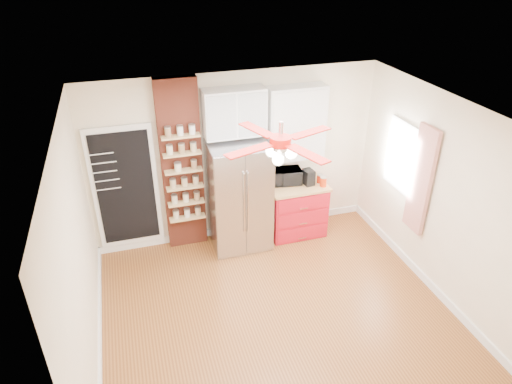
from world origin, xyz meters
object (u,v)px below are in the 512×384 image
object	(u,v)px
fridge	(239,196)
red_cabinet	(296,209)
ceiling_fan	(281,142)
pantry_jar_oats	(178,167)
coffee_maker	(308,177)
canister_left	(323,182)
toaster_oven	(287,176)

from	to	relation	value
fridge	red_cabinet	bearing A→B (deg)	2.95
red_cabinet	ceiling_fan	xyz separation A→B (m)	(-0.92, -1.68, 1.97)
pantry_jar_oats	ceiling_fan	bearing A→B (deg)	-62.20
coffee_maker	canister_left	size ratio (longest dim) A/B	1.61
toaster_oven	coffee_maker	size ratio (longest dim) A/B	1.79
fridge	coffee_maker	bearing A→B (deg)	0.97
canister_left	fridge	bearing A→B (deg)	174.85
coffee_maker	toaster_oven	bearing A→B (deg)	150.37
ceiling_fan	pantry_jar_oats	world-z (taller)	ceiling_fan
coffee_maker	pantry_jar_oats	world-z (taller)	pantry_jar_oats
pantry_jar_oats	canister_left	bearing A→B (deg)	-6.49
fridge	ceiling_fan	distance (m)	2.25
ceiling_fan	toaster_oven	bearing A→B (deg)	66.37
toaster_oven	canister_left	bearing A→B (deg)	-21.37
red_cabinet	canister_left	world-z (taller)	canister_left
coffee_maker	fridge	bearing A→B (deg)	174.02
fridge	pantry_jar_oats	size ratio (longest dim) A/B	14.76
fridge	canister_left	size ratio (longest dim) A/B	11.38
red_cabinet	ceiling_fan	distance (m)	2.75
ceiling_fan	toaster_oven	distance (m)	2.40
ceiling_fan	toaster_oven	size ratio (longest dim) A/B	3.16
ceiling_fan	canister_left	xyz separation A→B (m)	(1.29, 1.51, -1.45)
coffee_maker	ceiling_fan	bearing A→B (deg)	-130.48
fridge	pantry_jar_oats	bearing A→B (deg)	171.47
toaster_oven	canister_left	distance (m)	0.58
toaster_oven	pantry_jar_oats	bearing A→B (deg)	-172.78
ceiling_fan	canister_left	bearing A→B (deg)	49.48
ceiling_fan	coffee_maker	world-z (taller)	ceiling_fan
pantry_jar_oats	red_cabinet	bearing A→B (deg)	-2.53
red_cabinet	coffee_maker	bearing A→B (deg)	-10.05
ceiling_fan	pantry_jar_oats	bearing A→B (deg)	117.80
ceiling_fan	coffee_maker	bearing A→B (deg)	56.47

